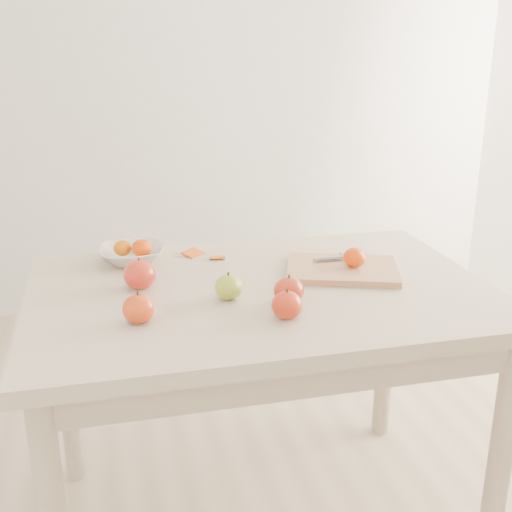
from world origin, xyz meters
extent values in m
plane|color=white|center=(0.00, 1.75, 1.35)|extent=(3.50, 0.00, 3.50)
cube|color=beige|center=(0.00, 0.00, 0.73)|extent=(1.20, 0.80, 0.04)
cylinder|color=#BCAA8E|center=(-0.54, 0.34, 0.35)|extent=(0.06, 0.06, 0.71)
cylinder|color=#BCAA8E|center=(0.54, 0.34, 0.35)|extent=(0.06, 0.06, 0.71)
cylinder|color=#BCAA8E|center=(0.54, -0.34, 0.35)|extent=(0.06, 0.06, 0.71)
cube|color=tan|center=(0.25, 0.05, 0.76)|extent=(0.36, 0.31, 0.02)
ellipsoid|color=#E14907|center=(0.28, 0.04, 0.80)|extent=(0.06, 0.06, 0.05)
imported|color=silver|center=(-0.32, 0.29, 0.77)|extent=(0.19, 0.19, 0.05)
ellipsoid|color=orange|center=(-0.34, 0.30, 0.79)|extent=(0.05, 0.05, 0.05)
ellipsoid|color=#E84608|center=(-0.29, 0.27, 0.79)|extent=(0.06, 0.06, 0.05)
cube|color=#CE460E|center=(-0.13, 0.30, 0.75)|extent=(0.07, 0.07, 0.01)
cube|color=orange|center=(-0.07, 0.25, 0.75)|extent=(0.05, 0.04, 0.01)
cube|color=silver|center=(0.31, 0.13, 0.78)|extent=(0.08, 0.02, 0.01)
cube|color=#33363A|center=(0.23, 0.10, 0.78)|extent=(0.10, 0.02, 0.00)
ellipsoid|color=olive|center=(-0.10, -0.06, 0.78)|extent=(0.07, 0.07, 0.06)
ellipsoid|color=#A20A07|center=(0.04, -0.12, 0.78)|extent=(0.08, 0.08, 0.07)
ellipsoid|color=#A71406|center=(-0.32, -0.15, 0.78)|extent=(0.08, 0.08, 0.07)
ellipsoid|color=#9A0813|center=(-0.31, 0.07, 0.79)|extent=(0.09, 0.09, 0.08)
ellipsoid|color=#990C0D|center=(0.01, -0.20, 0.78)|extent=(0.07, 0.07, 0.07)
camera|label=1|loc=(-0.38, -1.52, 1.37)|focal=45.00mm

